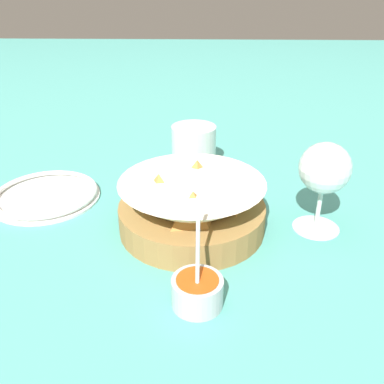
# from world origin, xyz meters

# --- Properties ---
(ground_plane) EXTENTS (4.00, 4.00, 0.00)m
(ground_plane) POSITION_xyz_m (0.00, 0.00, 0.00)
(ground_plane) COLOR teal
(food_basket) EXTENTS (0.22, 0.22, 0.09)m
(food_basket) POSITION_xyz_m (0.00, -0.02, 0.04)
(food_basket) COLOR olive
(food_basket) RESTS_ON ground_plane
(sauce_cup) EXTENTS (0.07, 0.06, 0.12)m
(sauce_cup) POSITION_xyz_m (-0.17, -0.03, 0.02)
(sauce_cup) COLOR #B7B7BC
(sauce_cup) RESTS_ON ground_plane
(wine_glass) EXTENTS (0.08, 0.08, 0.14)m
(wine_glass) POSITION_xyz_m (0.01, -0.22, 0.10)
(wine_glass) COLOR silver
(wine_glass) RESTS_ON ground_plane
(beer_mug) EXTENTS (0.12, 0.09, 0.09)m
(beer_mug) POSITION_xyz_m (0.24, -0.02, 0.04)
(beer_mug) COLOR silver
(beer_mug) RESTS_ON ground_plane
(side_plate) EXTENTS (0.19, 0.19, 0.01)m
(side_plate) POSITION_xyz_m (0.09, 0.24, 0.01)
(side_plate) COLOR white
(side_plate) RESTS_ON ground_plane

